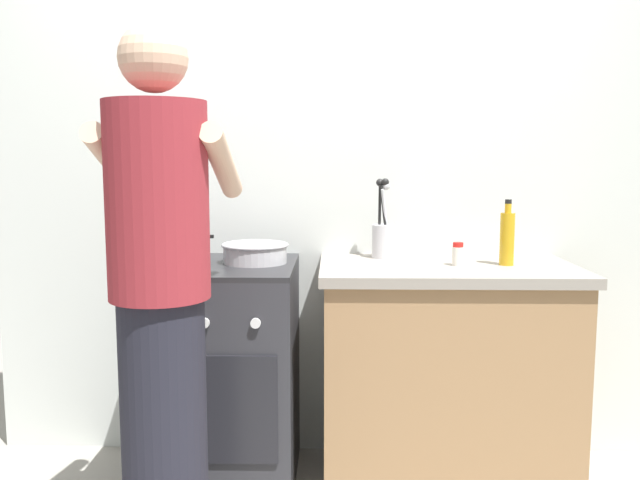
{
  "coord_description": "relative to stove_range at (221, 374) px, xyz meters",
  "views": [
    {
      "loc": [
        0.11,
        -2.41,
        1.31
      ],
      "look_at": [
        0.05,
        0.12,
        1.0
      ],
      "focal_mm": 37.01,
      "sensor_mm": 36.0,
      "label": 1
    }
  ],
  "objects": [
    {
      "name": "back_wall",
      "position": [
        0.55,
        0.35,
        0.8
      ],
      "size": [
        3.2,
        0.1,
        2.5
      ],
      "color": "silver",
      "rests_on": "ground"
    },
    {
      "name": "countertop",
      "position": [
        0.9,
        0.0,
        0.0
      ],
      "size": [
        1.0,
        0.6,
        0.9
      ],
      "color": "#99724C",
      "rests_on": "ground"
    },
    {
      "name": "stove_range",
      "position": [
        0.0,
        0.0,
        0.0
      ],
      "size": [
        0.6,
        0.62,
        0.9
      ],
      "color": "#2D2D33",
      "rests_on": "ground"
    },
    {
      "name": "pot",
      "position": [
        -0.14,
        -0.0,
        0.51
      ],
      "size": [
        0.24,
        0.18,
        0.12
      ],
      "color": "#38383D",
      "rests_on": "stove_range"
    },
    {
      "name": "mixing_bowl",
      "position": [
        0.14,
        0.03,
        0.49
      ],
      "size": [
        0.27,
        0.27,
        0.08
      ],
      "color": "#B7B7BC",
      "rests_on": "stove_range"
    },
    {
      "name": "utensil_crock",
      "position": [
        0.66,
        0.18,
        0.54
      ],
      "size": [
        0.1,
        0.1,
        0.33
      ],
      "color": "silver",
      "rests_on": "countertop"
    },
    {
      "name": "spice_bottle",
      "position": [
        0.94,
        -0.02,
        0.49
      ],
      "size": [
        0.04,
        0.04,
        0.09
      ],
      "color": "silver",
      "rests_on": "countertop"
    },
    {
      "name": "oil_bottle",
      "position": [
        1.13,
        -0.0,
        0.56
      ],
      "size": [
        0.06,
        0.06,
        0.26
      ],
      "color": "gold",
      "rests_on": "countertop"
    },
    {
      "name": "person",
      "position": [
        -0.06,
        -0.63,
        0.41
      ],
      "size": [
        0.41,
        0.5,
        1.7
      ],
      "color": "black",
      "rests_on": "ground"
    }
  ]
}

